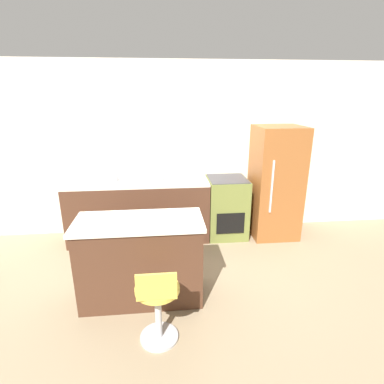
{
  "coord_description": "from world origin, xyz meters",
  "views": [
    {
      "loc": [
        0.06,
        -3.93,
        2.13
      ],
      "look_at": [
        0.42,
        -0.39,
        0.96
      ],
      "focal_mm": 28.0,
      "sensor_mm": 36.0,
      "label": 1
    }
  ],
  "objects_px": {
    "stool_chair": "(158,304)",
    "mixing_bowl": "(156,177)",
    "oven_range": "(226,207)",
    "kettle": "(113,175)",
    "refrigerator": "(275,182)"
  },
  "relations": [
    {
      "from": "stool_chair",
      "to": "mixing_bowl",
      "type": "relative_size",
      "value": 3.57
    },
    {
      "from": "oven_range",
      "to": "mixing_bowl",
      "type": "relative_size",
      "value": 4.19
    },
    {
      "from": "oven_range",
      "to": "mixing_bowl",
      "type": "distance_m",
      "value": 1.17
    },
    {
      "from": "kettle",
      "to": "mixing_bowl",
      "type": "height_order",
      "value": "kettle"
    },
    {
      "from": "refrigerator",
      "to": "kettle",
      "type": "bearing_deg",
      "value": 178.33
    },
    {
      "from": "mixing_bowl",
      "to": "oven_range",
      "type": "bearing_deg",
      "value": -1.88
    },
    {
      "from": "refrigerator",
      "to": "mixing_bowl",
      "type": "bearing_deg",
      "value": 177.75
    },
    {
      "from": "refrigerator",
      "to": "kettle",
      "type": "relative_size",
      "value": 8.34
    },
    {
      "from": "refrigerator",
      "to": "kettle",
      "type": "xyz_separation_m",
      "value": [
        -2.42,
        0.07,
        0.16
      ]
    },
    {
      "from": "kettle",
      "to": "mixing_bowl",
      "type": "relative_size",
      "value": 0.92
    },
    {
      "from": "mixing_bowl",
      "to": "kettle",
      "type": "bearing_deg",
      "value": 180.0
    },
    {
      "from": "oven_range",
      "to": "stool_chair",
      "type": "distance_m",
      "value": 2.32
    },
    {
      "from": "mixing_bowl",
      "to": "stool_chair",
      "type": "bearing_deg",
      "value": -89.57
    },
    {
      "from": "kettle",
      "to": "mixing_bowl",
      "type": "distance_m",
      "value": 0.62
    },
    {
      "from": "stool_chair",
      "to": "kettle",
      "type": "bearing_deg",
      "value": 106.88
    }
  ]
}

